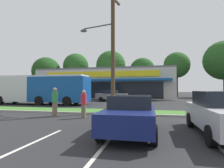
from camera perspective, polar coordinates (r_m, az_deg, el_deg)
The scene contains 19 objects.
grass_median at distance 14.65m, azimuth -14.93°, elevation -8.09°, with size 56.00×2.20×0.12m, color #427A2D.
curb_lip at distance 13.58m, azimuth -17.33°, elevation -8.58°, with size 56.00×0.24×0.12m, color #99968C.
parking_stripe_3 at distance 6.02m, azimuth -27.67°, elevation -17.94°, with size 0.12×4.80×0.01m, color silver.
parking_stripe_4 at distance 4.99m, azimuth -4.97°, elevation -21.65°, with size 0.12×4.80×0.01m, color silver.
storefront_building at distance 35.58m, azimuth -1.42°, elevation -0.02°, with size 24.69×12.54×5.48m.
tree_far_left at distance 49.01m, azimuth -20.22°, elevation 3.82°, with size 7.18×7.18×9.92m.
tree_left at distance 48.03m, azimuth -11.46°, elevation 5.60°, with size 6.58×6.58×11.09m.
tree_mid_left at distance 44.38m, azimuth -0.38°, elevation 5.92°, with size 7.27×7.27×11.23m.
tree_mid at distance 44.44m, azimuth 9.64°, elevation 4.29°, with size 6.12×6.12×9.39m.
tree_mid_right at distance 42.39m, azimuth 19.95°, elevation 5.69°, with size 5.70×5.70×9.96m.
tree_right at distance 44.25m, azimuth 32.12°, elevation 6.40°, with size 8.15×8.15×11.82m.
utility_pole at distance 13.51m, azimuth -0.31°, elevation 11.93°, with size 3.16×2.37×9.10m.
city_bus at distance 21.95m, azimuth -22.31°, elevation -1.42°, with size 11.71×2.72×3.25m.
car_0 at distance 27.77m, azimuth -13.54°, elevation -3.65°, with size 4.51×1.98×1.41m.
car_1 at distance 7.82m, azimuth 31.88°, elevation -7.91°, with size 1.93×4.61×1.63m.
car_2 at distance 7.04m, azimuth 6.06°, elevation -9.47°, with size 1.90×4.12×1.46m.
car_4 at distance 25.38m, azimuth -0.15°, elevation -3.70°, with size 4.40×1.85×1.61m.
pedestrian_by_pole at distance 10.83m, azimuth -9.03°, elevation -6.31°, with size 0.33×0.33×1.65m.
pedestrian_mid at distance 11.95m, azimuth -17.77°, elevation -5.44°, with size 0.37×0.37×1.81m.
Camera 1 is at (6.67, 1.07, 1.71)m, focal length 28.67 mm.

